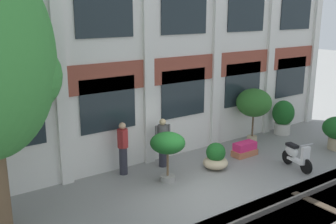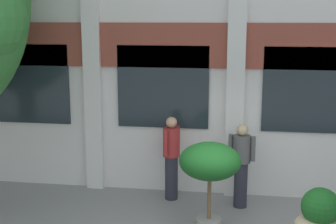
% 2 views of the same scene
% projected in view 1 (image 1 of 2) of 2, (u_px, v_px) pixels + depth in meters
% --- Properties ---
extents(ground_plane, '(80.00, 80.00, 0.00)m').
position_uv_depth(ground_plane, '(203.00, 192.00, 11.37)').
color(ground_plane, gray).
extents(apartment_facade, '(18.12, 0.64, 7.20)m').
position_uv_depth(apartment_facade, '(144.00, 57.00, 12.93)').
color(apartment_facade, silver).
rests_on(apartment_facade, ground).
extents(potted_plant_stone_basin, '(0.91, 0.91, 1.45)m').
position_uv_depth(potted_plant_stone_basin, '(283.00, 116.00, 16.49)').
color(potted_plant_stone_basin, beige).
rests_on(potted_plant_stone_basin, ground).
extents(potted_plant_low_pan, '(1.06, 1.06, 1.55)m').
position_uv_depth(potted_plant_low_pan, '(168.00, 145.00, 11.80)').
color(potted_plant_low_pan, gray).
rests_on(potted_plant_low_pan, ground).
extents(potted_plant_square_trough, '(0.95, 0.46, 0.50)m').
position_uv_depth(potted_plant_square_trough, '(245.00, 149.00, 14.13)').
color(potted_plant_square_trough, '#B76647').
rests_on(potted_plant_square_trough, ground).
extents(potted_plant_terracotta_small, '(1.37, 1.37, 2.17)m').
position_uv_depth(potted_plant_terracotta_small, '(254.00, 103.00, 15.21)').
color(potted_plant_terracotta_small, tan).
rests_on(potted_plant_terracotta_small, ground).
extents(potted_plant_wide_bowl, '(0.83, 0.83, 0.89)m').
position_uv_depth(potted_plant_wide_bowl, '(216.00, 158.00, 12.95)').
color(potted_plant_wide_bowl, tan).
rests_on(potted_plant_wide_bowl, ground).
extents(scooter_near_curb, '(0.57, 1.37, 0.98)m').
position_uv_depth(scooter_near_curb, '(296.00, 155.00, 13.00)').
color(scooter_near_curb, black).
rests_on(scooter_near_curb, ground).
extents(resident_by_doorway, '(0.34, 0.49, 1.72)m').
position_uv_depth(resident_by_doorway, '(123.00, 147.00, 12.38)').
color(resident_by_doorway, '#282833').
rests_on(resident_by_doorway, ground).
extents(resident_watching_tracks, '(0.51, 0.34, 1.66)m').
position_uv_depth(resident_watching_tracks, '(163.00, 141.00, 13.02)').
color(resident_watching_tracks, '#282833').
rests_on(resident_watching_tracks, ground).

